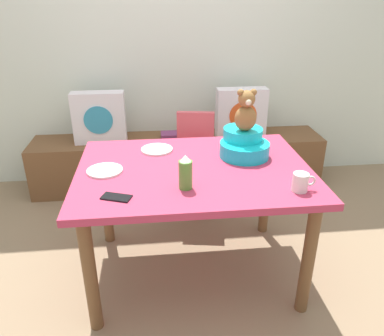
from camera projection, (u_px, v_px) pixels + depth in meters
name	position (u px, v px, depth m)	size (l,w,h in m)	color
ground_plane	(194.00, 270.00, 2.47)	(8.00, 8.00, 0.00)	#8C7256
back_wall	(175.00, 37.00, 3.28)	(4.40, 0.10, 2.60)	silver
window_bench	(179.00, 161.00, 3.49)	(2.60, 0.44, 0.46)	brown
pillow_floral_left	(99.00, 118.00, 3.22)	(0.44, 0.15, 0.44)	silver
pillow_floral_right	(241.00, 113.00, 3.34)	(0.44, 0.15, 0.44)	silver
book_stack	(172.00, 136.00, 3.38)	(0.20, 0.14, 0.05)	#793567
dining_table	(194.00, 183.00, 2.20)	(1.33, 0.98, 0.74)	#B73351
highchair	(195.00, 150.00, 2.99)	(0.37, 0.49, 0.79)	#D84C59
infant_seat_teal	(244.00, 144.00, 2.30)	(0.30, 0.33, 0.16)	#13BECC
teddy_bear	(246.00, 111.00, 2.21)	(0.13, 0.12, 0.25)	olive
ketchup_bottle	(185.00, 173.00, 1.90)	(0.07, 0.07, 0.18)	#4C8C33
coffee_mug	(301.00, 182.00, 1.89)	(0.12, 0.08, 0.09)	silver
dinner_plate_near	(105.00, 170.00, 2.11)	(0.20, 0.20, 0.01)	white
dinner_plate_far	(157.00, 149.00, 2.39)	(0.20, 0.20, 0.01)	white
cell_phone	(116.00, 197.00, 1.84)	(0.07, 0.14, 0.01)	black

